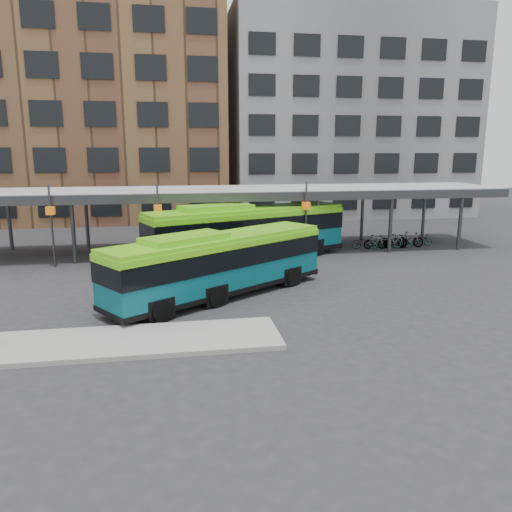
# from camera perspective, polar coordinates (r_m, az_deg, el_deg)

# --- Properties ---
(ground) EXTENTS (120.00, 120.00, 0.00)m
(ground) POSITION_cam_1_polar(r_m,az_deg,el_deg) (21.31, -3.22, -6.32)
(ground) COLOR #28282B
(ground) RESTS_ON ground
(boarding_island) EXTENTS (14.00, 3.00, 0.18)m
(boarding_island) POSITION_cam_1_polar(r_m,az_deg,el_deg) (18.64, -19.41, -9.50)
(boarding_island) COLOR gray
(boarding_island) RESTS_ON ground
(canopy) EXTENTS (40.00, 6.53, 4.80)m
(canopy) POSITION_cam_1_polar(r_m,az_deg,el_deg) (33.15, -5.95, 7.19)
(canopy) COLOR #999B9E
(canopy) RESTS_ON ground
(building_brick) EXTENTS (26.00, 14.00, 22.00)m
(building_brick) POSITION_cam_1_polar(r_m,az_deg,el_deg) (52.84, -18.88, 16.17)
(building_brick) COLOR brown
(building_brick) RESTS_ON ground
(building_grey) EXTENTS (24.00, 14.00, 20.00)m
(building_grey) POSITION_cam_1_polar(r_m,az_deg,el_deg) (55.28, 9.95, 15.37)
(building_grey) COLOR slate
(building_grey) RESTS_ON ground
(bus_front) EXTENTS (10.73, 8.35, 3.12)m
(bus_front) POSITION_cam_1_polar(r_m,az_deg,el_deg) (22.98, -4.28, -0.75)
(bus_front) COLOR #08515D
(bus_front) RESTS_ON ground
(bus_rear) EXTENTS (12.87, 7.03, 3.51)m
(bus_rear) POSITION_cam_1_polar(r_m,az_deg,el_deg) (30.62, -1.07, 2.92)
(bus_rear) COLOR #08515D
(bus_rear) RESTS_ON ground
(bike_rack) EXTENTS (6.16, 1.57, 1.07)m
(bike_rack) POSITION_cam_1_polar(r_m,az_deg,el_deg) (35.87, 15.39, 1.67)
(bike_rack) COLOR slate
(bike_rack) RESTS_ON ground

